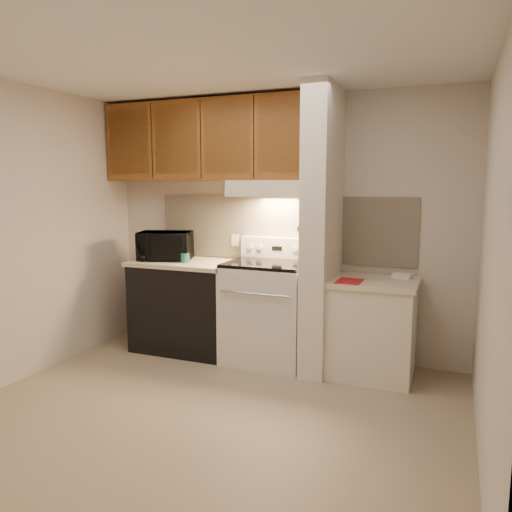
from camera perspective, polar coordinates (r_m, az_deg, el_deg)
The scene contains 50 objects.
floor at distance 3.88m, azimuth -4.94°, elevation -17.20°, with size 3.60×3.60×0.00m, color tan.
ceiling at distance 3.61m, azimuth -5.46°, elevation 21.57°, with size 3.60×3.60×0.00m, color white.
wall_back at distance 4.91m, azimuth 2.82°, elevation 3.35°, with size 3.60×0.02×2.50m, color beige.
wall_left at distance 4.64m, azimuth -25.43°, elevation 2.28°, with size 0.02×3.00×2.50m, color beige.
wall_right at distance 3.16m, azimuth 25.34°, elevation -0.11°, with size 0.02×3.00×2.50m, color beige.
backsplash at distance 4.90m, azimuth 2.77°, elevation 3.16°, with size 2.60×0.02×0.63m, color beige.
range_body at distance 4.72m, azimuth 1.37°, elevation -6.57°, with size 0.76×0.65×0.92m, color silver.
oven_window at distance 4.43m, azimuth -0.08°, elevation -7.04°, with size 0.50×0.01×0.30m, color black.
oven_handle at distance 4.34m, azimuth -0.27°, elevation -4.36°, with size 0.02×0.02×0.65m, color silver.
cooktop at distance 4.62m, azimuth 1.39°, elevation -0.87°, with size 0.74×0.64×0.03m, color black.
range_backguard at distance 4.87m, azimuth 2.57°, elevation 0.95°, with size 0.76×0.08×0.20m, color silver.
range_display at distance 4.83m, azimuth 2.41°, elevation 0.89°, with size 0.10×0.01×0.04m, color black.
range_knob_left_outer at distance 4.93m, azimuth -0.67°, elevation 1.04°, with size 0.05×0.05×0.02m, color silver.
range_knob_left_inner at distance 4.89m, azimuth 0.41°, elevation 0.99°, with size 0.05×0.05×0.02m, color silver.
range_knob_right_inner at distance 4.78m, azimuth 4.43°, elevation 0.78°, with size 0.05×0.05×0.02m, color silver.
range_knob_right_outer at distance 4.75m, azimuth 5.58°, elevation 0.72°, with size 0.05×0.05×0.02m, color silver.
dishwasher_front at distance 5.10m, azimuth -7.93°, elevation -5.82°, with size 1.00×0.63×0.87m, color black.
left_countertop at distance 5.01m, azimuth -8.03°, elevation -0.77°, with size 1.04×0.67×0.04m, color beige.
spoon_rest at distance 5.22m, azimuth -10.69°, elevation -0.18°, with size 0.20×0.06×0.01m, color black.
teal_jar at distance 4.89m, azimuth -8.12°, elevation -0.20°, with size 0.08×0.08×0.09m, color #1E5B58.
outlet at distance 5.08m, azimuth -2.41°, elevation 1.81°, with size 0.08×0.01×0.12m, color silver.
microwave at distance 5.09m, azimuth -10.33°, elevation 1.15°, with size 0.51×0.35×0.28m, color black.
partition_pillar at distance 4.43m, azimuth 7.58°, elevation 2.76°, with size 0.22×0.70×2.50m, color silver.
pillar_trim at distance 4.45m, azimuth 6.14°, elevation 3.47°, with size 0.01×0.70×0.04m, color brown.
knife_strip at distance 4.41m, azimuth 5.89°, elevation 3.68°, with size 0.02×0.42×0.04m, color black.
knife_blade_a at distance 4.27m, azimuth 5.12°, elevation 2.19°, with size 0.01×0.04×0.16m, color silver.
knife_handle_a at distance 4.25m, azimuth 5.13°, elevation 4.20°, with size 0.02×0.02×0.10m, color black.
knife_blade_b at distance 4.35m, azimuth 5.46°, elevation 2.18°, with size 0.01×0.04×0.18m, color silver.
knife_handle_b at distance 4.34m, azimuth 5.51°, elevation 4.28°, with size 0.02×0.02×0.10m, color black.
knife_blade_c at distance 4.41m, azimuth 5.67°, elevation 2.12°, with size 0.01×0.04×0.20m, color silver.
knife_handle_c at distance 4.42m, azimuth 5.81°, elevation 4.34°, with size 0.02×0.02×0.10m, color black.
knife_blade_d at distance 4.50m, azimuth 6.04°, elevation 2.50°, with size 0.01×0.04×0.16m, color silver.
knife_handle_d at distance 4.49m, azimuth 6.05°, elevation 4.40°, with size 0.02×0.02×0.10m, color black.
knife_blade_e at distance 4.58m, azimuth 6.31°, elevation 2.46°, with size 0.01×0.04×0.18m, color silver.
knife_handle_e at distance 4.57m, azimuth 6.34°, elevation 4.46°, with size 0.02×0.02×0.10m, color black.
oven_mitt at distance 4.63m, azimuth 6.51°, elevation 2.59°, with size 0.03×0.10×0.25m, color gray.
right_cab_base at distance 4.50m, azimuth 13.12°, elevation -8.27°, with size 0.70×0.60×0.81m, color silver.
right_countertop at distance 4.40m, azimuth 13.30°, elevation -2.95°, with size 0.74×0.64×0.04m, color beige.
red_folder at distance 4.28m, azimuth 10.62°, elevation -2.85°, with size 0.20×0.27×0.01m, color #B11B1D.
white_box at distance 4.54m, azimuth 16.41°, elevation -2.20°, with size 0.16×0.10×0.04m, color white.
range_hood at distance 4.68m, azimuth 1.96°, elevation 7.72°, with size 0.78×0.44×0.15m, color silver.
hood_lip at distance 4.49m, azimuth 1.04°, elevation 7.13°, with size 0.78×0.04×0.06m, color silver.
upper_cabinets at distance 5.02m, azimuth -5.44°, elevation 12.97°, with size 2.18×0.33×0.77m, color brown.
cab_door_a at distance 5.31m, azimuth -14.31°, elevation 12.49°, with size 0.46×0.01×0.63m, color brown.
cab_gap_a at distance 5.16m, azimuth -11.81°, elevation 12.71°, with size 0.01×0.01×0.73m, color black.
cab_door_b at distance 5.01m, azimuth -9.15°, elevation 12.91°, with size 0.46×0.01×0.63m, color brown.
cab_gap_b at distance 4.88m, azimuth -6.34°, elevation 13.10°, with size 0.01×0.01×0.73m, color black.
cab_door_c at distance 4.76m, azimuth -3.36°, elevation 13.26°, with size 0.46×0.01×0.63m, color brown.
cab_gap_c at distance 4.65m, azimuth -0.24°, elevation 13.39°, with size 0.01×0.01×0.73m, color black.
cab_door_d at distance 4.55m, azimuth 3.03°, elevation 13.49°, with size 0.46×0.01×0.63m, color brown.
Camera 1 is at (1.60, -3.12, 1.66)m, focal length 35.00 mm.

